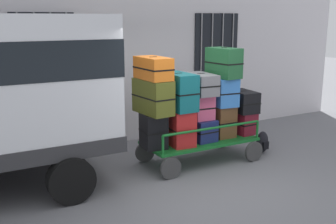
{
  "coord_description": "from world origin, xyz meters",
  "views": [
    {
      "loc": [
        -3.57,
        -5.53,
        2.64
      ],
      "look_at": [
        -0.15,
        0.59,
        1.03
      ],
      "focal_mm": 43.92,
      "sensor_mm": 36.0,
      "label": 1
    }
  ],
  "objects_px": {
    "luggage_cart": "(200,144)",
    "suitcase_center_top": "(201,84)",
    "suitcase_center_bottom": "(199,129)",
    "suitcase_left_bottom": "(153,131)",
    "suitcase_midright_middle": "(223,92)",
    "suitcase_midleft_bottom": "(178,127)",
    "backpack": "(262,142)",
    "suitcase_midright_top": "(224,63)",
    "suitcase_right_bottom": "(242,122)",
    "suitcase_center_middle": "(201,107)",
    "suitcase_left_top": "(153,68)",
    "suitcase_right_middle": "(243,101)",
    "suitcase_left_middle": "(153,97)",
    "suitcase_midleft_middle": "(178,91)",
    "suitcase_midright_bottom": "(220,120)"
  },
  "relations": [
    {
      "from": "suitcase_left_bottom",
      "to": "suitcase_right_bottom",
      "type": "relative_size",
      "value": 1.04
    },
    {
      "from": "suitcase_midright_bottom",
      "to": "suitcase_left_middle",
      "type": "bearing_deg",
      "value": -178.55
    },
    {
      "from": "luggage_cart",
      "to": "suitcase_center_top",
      "type": "height_order",
      "value": "suitcase_center_top"
    },
    {
      "from": "suitcase_center_middle",
      "to": "suitcase_right_bottom",
      "type": "distance_m",
      "value": 1.06
    },
    {
      "from": "suitcase_left_top",
      "to": "suitcase_right_middle",
      "type": "height_order",
      "value": "suitcase_left_top"
    },
    {
      "from": "suitcase_left_middle",
      "to": "suitcase_left_top",
      "type": "bearing_deg",
      "value": -90.0
    },
    {
      "from": "suitcase_midright_bottom",
      "to": "suitcase_right_middle",
      "type": "height_order",
      "value": "suitcase_right_middle"
    },
    {
      "from": "suitcase_midright_middle",
      "to": "suitcase_midleft_bottom",
      "type": "bearing_deg",
      "value": 179.56
    },
    {
      "from": "suitcase_left_top",
      "to": "suitcase_midright_bottom",
      "type": "relative_size",
      "value": 1.28
    },
    {
      "from": "luggage_cart",
      "to": "suitcase_midright_top",
      "type": "bearing_deg",
      "value": -2.19
    },
    {
      "from": "suitcase_center_bottom",
      "to": "suitcase_center_middle",
      "type": "height_order",
      "value": "suitcase_center_middle"
    },
    {
      "from": "suitcase_center_bottom",
      "to": "suitcase_right_bottom",
      "type": "height_order",
      "value": "suitcase_right_bottom"
    },
    {
      "from": "suitcase_midright_bottom",
      "to": "suitcase_right_bottom",
      "type": "height_order",
      "value": "suitcase_midright_bottom"
    },
    {
      "from": "luggage_cart",
      "to": "suitcase_left_bottom",
      "type": "distance_m",
      "value": 1.05
    },
    {
      "from": "suitcase_center_middle",
      "to": "suitcase_right_middle",
      "type": "bearing_deg",
      "value": 1.21
    },
    {
      "from": "suitcase_center_middle",
      "to": "backpack",
      "type": "xyz_separation_m",
      "value": [
        1.38,
        -0.15,
        -0.84
      ]
    },
    {
      "from": "suitcase_center_middle",
      "to": "suitcase_midright_top",
      "type": "xyz_separation_m",
      "value": [
        0.49,
        0.02,
        0.78
      ]
    },
    {
      "from": "suitcase_midright_top",
      "to": "backpack",
      "type": "relative_size",
      "value": 1.58
    },
    {
      "from": "suitcase_midleft_middle",
      "to": "suitcase_midright_bottom",
      "type": "relative_size",
      "value": 1.29
    },
    {
      "from": "suitcase_left_top",
      "to": "suitcase_right_middle",
      "type": "xyz_separation_m",
      "value": [
        1.95,
        0.0,
        -0.76
      ]
    },
    {
      "from": "suitcase_midright_middle",
      "to": "suitcase_midright_top",
      "type": "distance_m",
      "value": 0.54
    },
    {
      "from": "suitcase_center_top",
      "to": "suitcase_midright_middle",
      "type": "height_order",
      "value": "suitcase_center_top"
    },
    {
      "from": "suitcase_midright_top",
      "to": "suitcase_midright_middle",
      "type": "bearing_deg",
      "value": -90.0
    },
    {
      "from": "suitcase_left_middle",
      "to": "suitcase_right_middle",
      "type": "relative_size",
      "value": 1.22
    },
    {
      "from": "suitcase_right_bottom",
      "to": "suitcase_center_middle",
      "type": "bearing_deg",
      "value": -178.42
    },
    {
      "from": "suitcase_left_top",
      "to": "suitcase_midright_top",
      "type": "relative_size",
      "value": 1.11
    },
    {
      "from": "suitcase_center_bottom",
      "to": "suitcase_left_middle",
      "type": "bearing_deg",
      "value": -177.54
    },
    {
      "from": "suitcase_left_bottom",
      "to": "suitcase_midleft_middle",
      "type": "relative_size",
      "value": 0.79
    },
    {
      "from": "suitcase_left_top",
      "to": "suitcase_midright_middle",
      "type": "relative_size",
      "value": 1.4
    },
    {
      "from": "suitcase_right_bottom",
      "to": "backpack",
      "type": "bearing_deg",
      "value": -22.96
    },
    {
      "from": "suitcase_midleft_bottom",
      "to": "suitcase_midright_middle",
      "type": "relative_size",
      "value": 1.31
    },
    {
      "from": "suitcase_right_middle",
      "to": "suitcase_midleft_bottom",
      "type": "bearing_deg",
      "value": -179.34
    },
    {
      "from": "suitcase_left_bottom",
      "to": "suitcase_midright_bottom",
      "type": "distance_m",
      "value": 1.46
    },
    {
      "from": "suitcase_left_bottom",
      "to": "suitcase_right_bottom",
      "type": "bearing_deg",
      "value": 0.1
    },
    {
      "from": "suitcase_center_middle",
      "to": "suitcase_midright_middle",
      "type": "bearing_deg",
      "value": -0.44
    },
    {
      "from": "suitcase_right_bottom",
      "to": "backpack",
      "type": "height_order",
      "value": "suitcase_right_bottom"
    },
    {
      "from": "suitcase_left_middle",
      "to": "suitcase_midright_top",
      "type": "height_order",
      "value": "suitcase_midright_top"
    },
    {
      "from": "luggage_cart",
      "to": "backpack",
      "type": "xyz_separation_m",
      "value": [
        1.38,
        -0.18,
        -0.13
      ]
    },
    {
      "from": "suitcase_midleft_middle",
      "to": "suitcase_left_top",
      "type": "bearing_deg",
      "value": 179.2
    },
    {
      "from": "suitcase_left_top",
      "to": "suitcase_midleft_middle",
      "type": "xyz_separation_m",
      "value": [
        0.49,
        -0.01,
        -0.44
      ]
    },
    {
      "from": "backpack",
      "to": "suitcase_midleft_middle",
      "type": "bearing_deg",
      "value": 175.16
    },
    {
      "from": "suitcase_left_top",
      "to": "suitcase_midleft_middle",
      "type": "relative_size",
      "value": 0.99
    },
    {
      "from": "luggage_cart",
      "to": "suitcase_center_bottom",
      "type": "distance_m",
      "value": 0.28
    },
    {
      "from": "suitcase_right_middle",
      "to": "backpack",
      "type": "distance_m",
      "value": 0.96
    },
    {
      "from": "suitcase_midright_middle",
      "to": "backpack",
      "type": "relative_size",
      "value": 1.25
    },
    {
      "from": "suitcase_center_bottom",
      "to": "suitcase_midright_middle",
      "type": "xyz_separation_m",
      "value": [
        0.49,
        -0.08,
        0.67
      ]
    },
    {
      "from": "suitcase_center_bottom",
      "to": "suitcase_right_middle",
      "type": "height_order",
      "value": "suitcase_right_middle"
    },
    {
      "from": "luggage_cart",
      "to": "suitcase_center_top",
      "type": "bearing_deg",
      "value": -90.0
    },
    {
      "from": "suitcase_left_middle",
      "to": "suitcase_right_bottom",
      "type": "xyz_separation_m",
      "value": [
        1.95,
        -0.0,
        -0.69
      ]
    },
    {
      "from": "suitcase_center_bottom",
      "to": "suitcase_left_bottom",
      "type": "bearing_deg",
      "value": -177.18
    }
  ]
}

